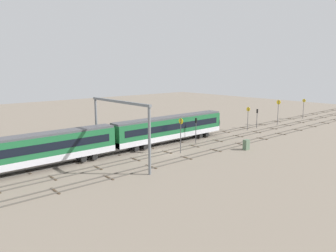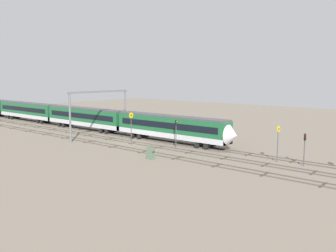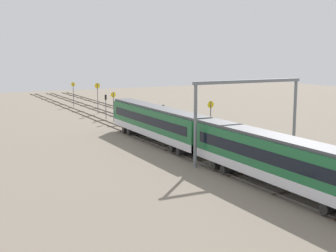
% 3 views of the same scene
% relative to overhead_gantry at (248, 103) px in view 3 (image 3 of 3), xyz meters
% --- Properties ---
extents(ground_plane, '(188.24, 188.24, 0.00)m').
position_rel_overhead_gantry_xyz_m(ground_plane, '(9.06, 0.16, -6.53)').
color(ground_plane, gray).
extents(track_near_foreground, '(172.24, 2.40, 0.16)m').
position_rel_overhead_gantry_xyz_m(track_near_foreground, '(9.06, -4.38, -6.46)').
color(track_near_foreground, '#59544C').
rests_on(track_near_foreground, ground).
extents(track_second_near, '(172.24, 2.40, 0.16)m').
position_rel_overhead_gantry_xyz_m(track_second_near, '(9.06, 0.16, -6.46)').
color(track_second_near, '#59544C').
rests_on(track_second_near, ground).
extents(track_with_train, '(172.24, 2.40, 0.16)m').
position_rel_overhead_gantry_xyz_m(track_with_train, '(9.06, 4.69, -6.46)').
color(track_with_train, '#59544C').
rests_on(track_with_train, ground).
extents(overhead_gantry, '(0.40, 14.21, 9.14)m').
position_rel_overhead_gantry_xyz_m(overhead_gantry, '(0.00, 0.00, 0.00)').
color(overhead_gantry, slate).
rests_on(overhead_gantry, ground).
extents(speed_sign_near_foreground, '(0.14, 0.92, 5.14)m').
position_rel_overhead_gantry_xyz_m(speed_sign_near_foreground, '(35.04, 2.79, -3.19)').
color(speed_sign_near_foreground, '#4C4C51').
rests_on(speed_sign_near_foreground, ground).
extents(speed_sign_mid_trackside, '(0.14, 0.90, 5.34)m').
position_rel_overhead_gantry_xyz_m(speed_sign_mid_trackside, '(60.32, 2.70, -3.09)').
color(speed_sign_mid_trackside, '#4C4C51').
rests_on(speed_sign_mid_trackside, ground).
extents(speed_sign_far_trackside, '(0.14, 0.94, 5.71)m').
position_rel_overhead_gantry_xyz_m(speed_sign_far_trackside, '(10.42, -1.66, -2.84)').
color(speed_sign_far_trackside, '#4C4C51').
rests_on(speed_sign_far_trackside, ground).
extents(speed_sign_distant_end, '(0.14, 1.06, 6.02)m').
position_rel_overhead_gantry_xyz_m(speed_sign_distant_end, '(46.04, 1.94, -2.54)').
color(speed_sign_distant_end, '#4C4C51').
rests_on(speed_sign_distant_end, ground).
extents(signal_light_trackside_approach, '(0.31, 0.32, 4.39)m').
position_rel_overhead_gantry_xyz_m(signal_light_trackside_approach, '(38.73, 2.89, -3.64)').
color(signal_light_trackside_approach, '#4C4C51').
rests_on(signal_light_trackside_approach, ground).
extents(signal_light_trackside_departure, '(0.31, 0.32, 4.63)m').
position_rel_overhead_gantry_xyz_m(signal_light_trackside_departure, '(17.58, 1.83, -3.50)').
color(signal_light_trackside_departure, '#4C4C51').
rests_on(signal_light_trackside_departure, ground).
extents(relay_cabinet, '(1.05, 0.73, 1.72)m').
position_rel_overhead_gantry_xyz_m(relay_cabinet, '(20.29, -7.35, -5.66)').
color(relay_cabinet, '#597259').
rests_on(relay_cabinet, ground).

